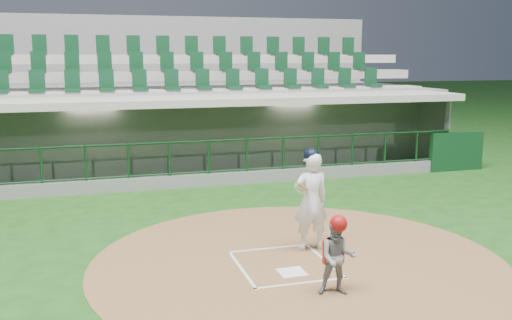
{
  "coord_description": "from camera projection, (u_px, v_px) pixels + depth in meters",
  "views": [
    {
      "loc": [
        -3.07,
        -9.04,
        3.54
      ],
      "look_at": [
        0.36,
        2.6,
        1.3
      ],
      "focal_mm": 40.0,
      "sensor_mm": 36.0,
      "label": 1
    }
  ],
  "objects": [
    {
      "name": "catcher",
      "position": [
        337.0,
        255.0,
        8.45
      ],
      "size": [
        0.66,
        0.58,
        1.22
      ],
      "color": "gray",
      "rests_on": "dirt_circle"
    },
    {
      "name": "seating_deck",
      "position": [
        180.0,
        116.0,
        20.05
      ],
      "size": [
        17.0,
        6.72,
        5.15
      ],
      "color": "gray",
      "rests_on": "ground"
    },
    {
      "name": "batter",
      "position": [
        311.0,
        199.0,
        10.36
      ],
      "size": [
        0.87,
        0.86,
        1.89
      ],
      "color": "white",
      "rests_on": "dirt_circle"
    },
    {
      "name": "dugout_structure",
      "position": [
        200.0,
        142.0,
        17.25
      ],
      "size": [
        16.4,
        3.7,
        3.0
      ],
      "color": "slate",
      "rests_on": "ground"
    },
    {
      "name": "dirt_circle",
      "position": [
        298.0,
        261.0,
        9.91
      ],
      "size": [
        7.2,
        7.2,
        0.01
      ],
      "primitive_type": "cylinder",
      "color": "brown",
      "rests_on": "ground"
    },
    {
      "name": "batter_box_chalk",
      "position": [
        284.0,
        264.0,
        9.73
      ],
      "size": [
        1.55,
        1.8,
        0.01
      ],
      "color": "white",
      "rests_on": "ground"
    },
    {
      "name": "ground",
      "position": [
        278.0,
        259.0,
        10.02
      ],
      "size": [
        120.0,
        120.0,
        0.0
      ],
      "primitive_type": "plane",
      "color": "#164112",
      "rests_on": "ground"
    },
    {
      "name": "home_plate",
      "position": [
        292.0,
        272.0,
        9.36
      ],
      "size": [
        0.43,
        0.43,
        0.02
      ],
      "primitive_type": "cube",
      "color": "white",
      "rests_on": "dirt_circle"
    }
  ]
}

